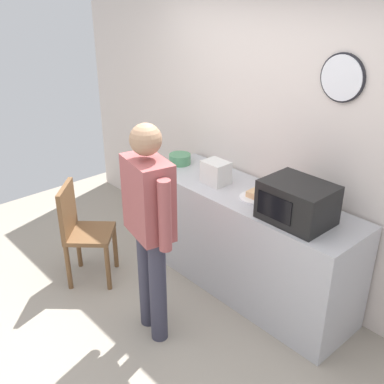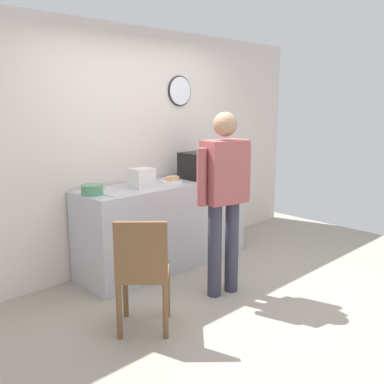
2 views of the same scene
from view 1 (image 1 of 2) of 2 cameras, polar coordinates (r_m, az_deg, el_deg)
ground_plane at (r=3.80m, az=-8.40°, el=-17.95°), size 6.00×6.00×0.00m
back_wall at (r=4.06m, az=9.51°, el=6.58°), size 5.40×0.13×2.60m
kitchen_counter at (r=4.06m, az=6.76°, el=-6.23°), size 2.02×0.62×0.94m
microwave at (r=3.42m, az=12.95°, el=-1.25°), size 0.50×0.39×0.30m
sandwich_plate at (r=3.76m, az=7.83°, el=-0.52°), size 0.25×0.25×0.07m
salad_bowl at (r=4.41m, az=-1.52°, el=4.12°), size 0.21×0.21×0.10m
toaster at (r=3.98m, az=2.97°, el=2.45°), size 0.22×0.18×0.20m
fork_utensil at (r=4.27m, az=-2.78°, el=2.73°), size 0.03×0.17×0.01m
spoon_utensil at (r=4.41m, az=2.47°, el=3.50°), size 0.11×0.15×0.01m
person_standing at (r=3.29m, az=-5.33°, el=-3.38°), size 0.58×0.32×1.72m
wooden_chair at (r=4.25m, az=-13.62°, el=-4.43°), size 0.57×0.57×0.94m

